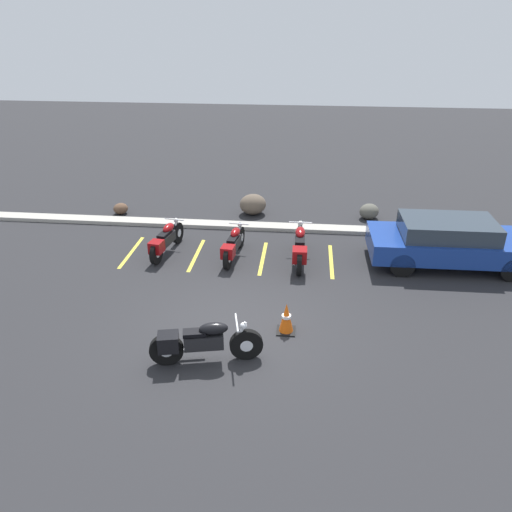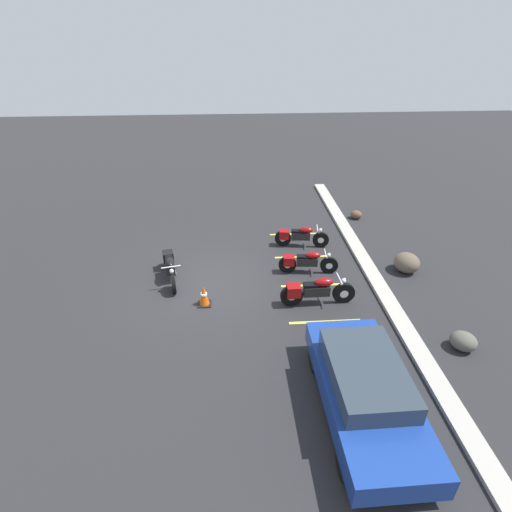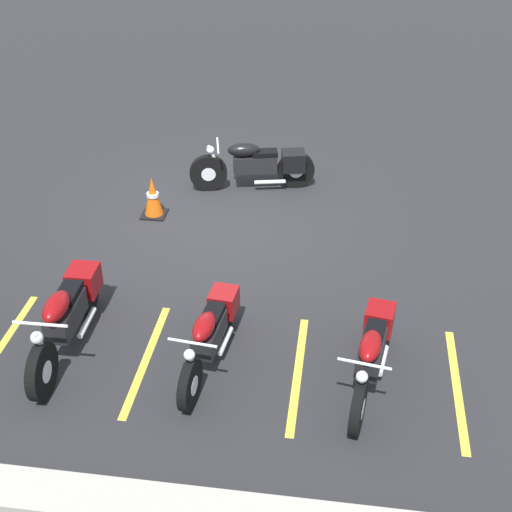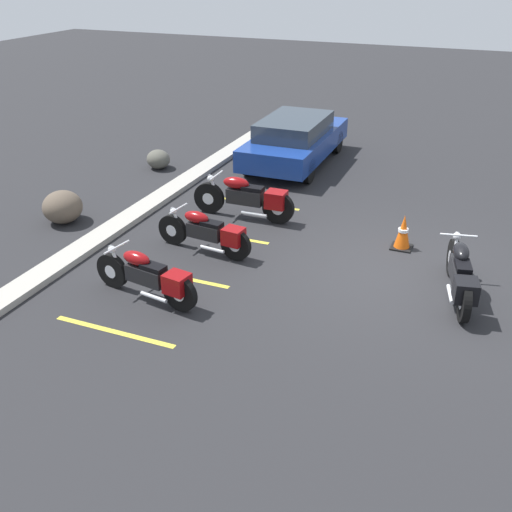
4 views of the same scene
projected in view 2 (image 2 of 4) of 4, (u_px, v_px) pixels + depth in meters
ground at (206, 283)px, 13.31m from camera, size 60.00×60.00×0.00m
motorcycle_black_featured at (170, 266)px, 13.38m from camera, size 2.17×0.80×0.86m
parked_bike_0 at (299, 236)px, 15.37m from camera, size 0.69×2.07×0.82m
parked_bike_1 at (305, 262)px, 13.69m from camera, size 0.60×2.04×0.80m
parked_bike_2 at (314, 291)px, 12.08m from camera, size 0.65×2.31×0.91m
car_blue at (366, 389)px, 8.56m from camera, size 4.32×1.84×1.29m
concrete_curb at (373, 275)px, 13.61m from camera, size 18.00×0.50×0.12m
landscape_rock_0 at (356, 215)px, 17.73m from camera, size 0.66×0.67×0.37m
landscape_rock_1 at (407, 263)px, 13.81m from camera, size 1.18×1.15×0.68m
landscape_rock_2 at (463, 341)px, 10.49m from camera, size 0.90×0.92×0.50m
traffic_cone at (204, 296)px, 12.13m from camera, size 0.40×0.40×0.69m
stall_line_0 at (295, 234)px, 16.48m from camera, size 0.10×2.10×0.00m
stall_line_1 at (303, 257)px, 14.85m from camera, size 0.10×2.10×0.00m
stall_line_2 at (313, 285)px, 13.21m from camera, size 0.10×2.10×0.00m
stall_line_3 at (325, 322)px, 11.57m from camera, size 0.10×2.10×0.00m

